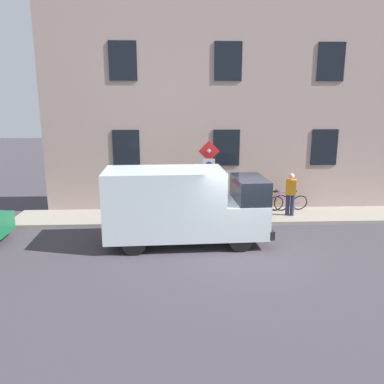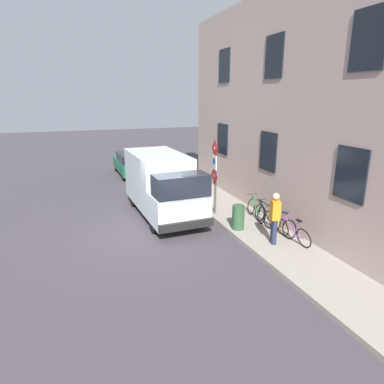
{
  "view_description": "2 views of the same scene",
  "coord_description": "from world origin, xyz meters",
  "px_view_note": "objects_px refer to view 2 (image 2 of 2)",
  "views": [
    {
      "loc": [
        -11.28,
        2.12,
        4.59
      ],
      "look_at": [
        2.35,
        1.53,
        1.39
      ],
      "focal_mm": 35.84,
      "sensor_mm": 36.0,
      "label": 1
    },
    {
      "loc": [
        -2.64,
        -11.15,
        4.83
      ],
      "look_at": [
        1.84,
        1.11,
        1.08
      ],
      "focal_mm": 31.57,
      "sensor_mm": 36.0,
      "label": 2
    }
  ],
  "objects_px": {
    "pedestrian": "(275,217)",
    "bicycle_black": "(267,216)",
    "bicycle_purple": "(292,231)",
    "parked_hatchback": "(132,163)",
    "bicycle_green": "(256,210)",
    "bicycle_orange": "(279,223)",
    "sign_post_stacked": "(215,168)",
    "delivery_van": "(162,184)",
    "litter_bin": "(238,217)"
  },
  "relations": [
    {
      "from": "pedestrian",
      "to": "bicycle_black",
      "type": "bearing_deg",
      "value": -95.5
    },
    {
      "from": "delivery_van",
      "to": "parked_hatchback",
      "type": "relative_size",
      "value": 1.34
    },
    {
      "from": "parked_hatchback",
      "to": "litter_bin",
      "type": "distance_m",
      "value": 10.84
    },
    {
      "from": "parked_hatchback",
      "to": "pedestrian",
      "type": "bearing_deg",
      "value": -169.58
    },
    {
      "from": "pedestrian",
      "to": "delivery_van",
      "type": "bearing_deg",
      "value": -40.46
    },
    {
      "from": "sign_post_stacked",
      "to": "pedestrian",
      "type": "bearing_deg",
      "value": -78.8
    },
    {
      "from": "bicycle_green",
      "to": "litter_bin",
      "type": "distance_m",
      "value": 1.39
    },
    {
      "from": "bicycle_purple",
      "to": "bicycle_black",
      "type": "height_order",
      "value": "same"
    },
    {
      "from": "parked_hatchback",
      "to": "bicycle_orange",
      "type": "height_order",
      "value": "parked_hatchback"
    },
    {
      "from": "bicycle_purple",
      "to": "pedestrian",
      "type": "distance_m",
      "value": 0.87
    },
    {
      "from": "bicycle_green",
      "to": "parked_hatchback",
      "type": "bearing_deg",
      "value": 24.68
    },
    {
      "from": "parked_hatchback",
      "to": "bicycle_orange",
      "type": "distance_m",
      "value": 11.9
    },
    {
      "from": "pedestrian",
      "to": "litter_bin",
      "type": "xyz_separation_m",
      "value": [
        -0.51,
        1.5,
        -0.48
      ]
    },
    {
      "from": "delivery_van",
      "to": "bicycle_orange",
      "type": "relative_size",
      "value": 3.15
    },
    {
      "from": "bicycle_orange",
      "to": "bicycle_green",
      "type": "xyz_separation_m",
      "value": [
        0.0,
        1.56,
        0.0
      ]
    },
    {
      "from": "parked_hatchback",
      "to": "bicycle_green",
      "type": "bearing_deg",
      "value": -163.59
    },
    {
      "from": "delivery_van",
      "to": "bicycle_black",
      "type": "bearing_deg",
      "value": 45.76
    },
    {
      "from": "bicycle_black",
      "to": "pedestrian",
      "type": "bearing_deg",
      "value": 155.48
    },
    {
      "from": "litter_bin",
      "to": "sign_post_stacked",
      "type": "bearing_deg",
      "value": 94.59
    },
    {
      "from": "sign_post_stacked",
      "to": "parked_hatchback",
      "type": "distance_m",
      "value": 9.1
    },
    {
      "from": "delivery_van",
      "to": "bicycle_orange",
      "type": "bearing_deg",
      "value": 38.95
    },
    {
      "from": "bicycle_green",
      "to": "pedestrian",
      "type": "bearing_deg",
      "value": 170.93
    },
    {
      "from": "bicycle_orange",
      "to": "litter_bin",
      "type": "relative_size",
      "value": 1.91
    },
    {
      "from": "bicycle_purple",
      "to": "bicycle_orange",
      "type": "xyz_separation_m",
      "value": [
        -0.0,
        0.78,
        0.0
      ]
    },
    {
      "from": "sign_post_stacked",
      "to": "bicycle_orange",
      "type": "relative_size",
      "value": 1.73
    },
    {
      "from": "delivery_van",
      "to": "bicycle_purple",
      "type": "distance_m",
      "value": 5.56
    },
    {
      "from": "sign_post_stacked",
      "to": "bicycle_black",
      "type": "bearing_deg",
      "value": -54.94
    },
    {
      "from": "bicycle_black",
      "to": "bicycle_green",
      "type": "xyz_separation_m",
      "value": [
        0.0,
        0.78,
        0.0
      ]
    },
    {
      "from": "bicycle_purple",
      "to": "bicycle_black",
      "type": "distance_m",
      "value": 1.56
    },
    {
      "from": "sign_post_stacked",
      "to": "parked_hatchback",
      "type": "xyz_separation_m",
      "value": [
        -1.75,
        8.83,
        -1.3
      ]
    },
    {
      "from": "delivery_van",
      "to": "litter_bin",
      "type": "height_order",
      "value": "delivery_van"
    },
    {
      "from": "bicycle_purple",
      "to": "litter_bin",
      "type": "distance_m",
      "value": 1.99
    },
    {
      "from": "bicycle_orange",
      "to": "bicycle_black",
      "type": "relative_size",
      "value": 1.0
    },
    {
      "from": "bicycle_purple",
      "to": "pedestrian",
      "type": "height_order",
      "value": "pedestrian"
    },
    {
      "from": "sign_post_stacked",
      "to": "pedestrian",
      "type": "height_order",
      "value": "sign_post_stacked"
    },
    {
      "from": "bicycle_black",
      "to": "bicycle_green",
      "type": "relative_size",
      "value": 1.0
    },
    {
      "from": "litter_bin",
      "to": "bicycle_black",
      "type": "bearing_deg",
      "value": -2.41
    },
    {
      "from": "delivery_van",
      "to": "litter_bin",
      "type": "relative_size",
      "value": 6.01
    },
    {
      "from": "parked_hatchback",
      "to": "bicycle_black",
      "type": "relative_size",
      "value": 2.35
    },
    {
      "from": "bicycle_black",
      "to": "litter_bin",
      "type": "bearing_deg",
      "value": 87.56
    },
    {
      "from": "parked_hatchback",
      "to": "litter_bin",
      "type": "bearing_deg",
      "value": -170.69
    },
    {
      "from": "sign_post_stacked",
      "to": "parked_hatchback",
      "type": "relative_size",
      "value": 0.74
    },
    {
      "from": "sign_post_stacked",
      "to": "litter_bin",
      "type": "bearing_deg",
      "value": -85.41
    },
    {
      "from": "bicycle_green",
      "to": "bicycle_orange",
      "type": "bearing_deg",
      "value": -172.57
    },
    {
      "from": "parked_hatchback",
      "to": "pedestrian",
      "type": "height_order",
      "value": "pedestrian"
    },
    {
      "from": "parked_hatchback",
      "to": "bicycle_green",
      "type": "distance_m",
      "value": 10.41
    },
    {
      "from": "delivery_van",
      "to": "bicycle_purple",
      "type": "height_order",
      "value": "delivery_van"
    },
    {
      "from": "sign_post_stacked",
      "to": "bicycle_orange",
      "type": "height_order",
      "value": "sign_post_stacked"
    },
    {
      "from": "bicycle_orange",
      "to": "bicycle_green",
      "type": "height_order",
      "value": "same"
    },
    {
      "from": "bicycle_purple",
      "to": "parked_hatchback",
      "type": "bearing_deg",
      "value": 9.26
    }
  ]
}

